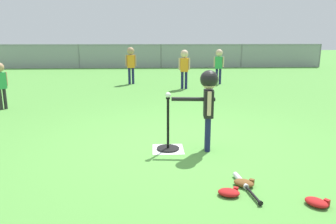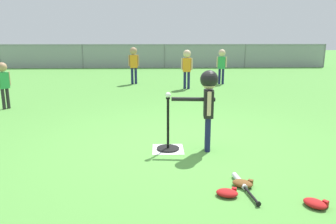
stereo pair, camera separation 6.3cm
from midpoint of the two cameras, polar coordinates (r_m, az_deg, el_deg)
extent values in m
plane|color=#51933D|center=(4.86, 2.20, -5.87)|extent=(60.00, 60.00, 0.00)
cube|color=white|center=(4.70, -0.39, -6.49)|extent=(0.44, 0.44, 0.01)
cylinder|color=black|center=(4.70, -0.39, -6.39)|extent=(0.32, 0.32, 0.03)
cylinder|color=black|center=(4.58, -0.39, -1.95)|extent=(0.04, 0.04, 0.73)
cylinder|color=black|center=(4.50, -0.40, 2.41)|extent=(0.06, 0.06, 0.02)
sphere|color=white|center=(4.50, -0.40, 3.00)|extent=(0.07, 0.07, 0.07)
cylinder|color=#191E4C|center=(4.58, 6.58, -3.97)|extent=(0.08, 0.08, 0.49)
cylinder|color=#191E4C|center=(4.68, 6.49, -3.57)|extent=(0.08, 0.08, 0.49)
cube|color=black|center=(4.52, 6.68, 1.47)|extent=(0.15, 0.23, 0.38)
cylinder|color=beige|center=(4.39, 6.81, 1.45)|extent=(0.05, 0.05, 0.32)
cylinder|color=beige|center=(4.65, 6.57, 2.14)|extent=(0.05, 0.05, 0.32)
sphere|color=beige|center=(4.47, 6.79, 5.34)|extent=(0.22, 0.22, 0.22)
sphere|color=black|center=(4.47, 6.80, 5.68)|extent=(0.25, 0.25, 0.25)
cylinder|color=black|center=(4.50, 4.03, 2.24)|extent=(0.60, 0.11, 0.06)
cylinder|color=#191E4C|center=(10.95, -6.29, 6.28)|extent=(0.08, 0.08, 0.54)
cylinder|color=#191E4C|center=(10.94, -6.91, 6.26)|extent=(0.08, 0.08, 0.54)
cube|color=orange|center=(10.90, -6.67, 8.76)|extent=(0.26, 0.18, 0.42)
cylinder|color=tan|center=(10.91, -5.88, 8.94)|extent=(0.06, 0.06, 0.36)
cylinder|color=tan|center=(10.89, -7.46, 8.89)|extent=(0.06, 0.06, 0.36)
sphere|color=tan|center=(10.88, -6.71, 10.54)|extent=(0.24, 0.24, 0.24)
cylinder|color=#191E4C|center=(9.89, 2.99, 5.54)|extent=(0.08, 0.08, 0.52)
cylinder|color=#191E4C|center=(9.90, 2.32, 5.55)|extent=(0.08, 0.08, 0.52)
cube|color=orange|center=(9.84, 2.68, 8.21)|extent=(0.25, 0.17, 0.40)
cylinder|color=beige|center=(9.83, 3.53, 8.36)|extent=(0.06, 0.06, 0.35)
cylinder|color=beige|center=(9.85, 1.84, 8.39)|extent=(0.06, 0.06, 0.35)
sphere|color=beige|center=(9.82, 2.70, 10.12)|extent=(0.23, 0.23, 0.23)
cylinder|color=#262626|center=(8.04, -26.75, 2.08)|extent=(0.07, 0.07, 0.45)
cylinder|color=#262626|center=(7.99, -27.39, 1.96)|extent=(0.07, 0.07, 0.45)
cube|color=green|center=(7.96, -27.38, 4.87)|extent=(0.22, 0.23, 0.35)
cylinder|color=tan|center=(8.01, -26.60, 5.18)|extent=(0.05, 0.05, 0.30)
cylinder|color=#191E4C|center=(10.99, 8.90, 6.15)|extent=(0.08, 0.08, 0.51)
cylinder|color=#191E4C|center=(11.00, 8.31, 6.18)|extent=(0.08, 0.08, 0.51)
cube|color=green|center=(10.95, 8.69, 8.50)|extent=(0.26, 0.20, 0.39)
cylinder|color=beige|center=(10.93, 9.44, 8.62)|extent=(0.06, 0.06, 0.34)
cylinder|color=beige|center=(10.96, 7.96, 8.68)|extent=(0.06, 0.06, 0.34)
sphere|color=beige|center=(10.93, 8.75, 10.18)|extent=(0.23, 0.23, 0.23)
cylinder|color=silver|center=(3.77, 12.07, -11.60)|extent=(0.10, 0.34, 0.06)
cylinder|color=black|center=(3.48, 14.12, -13.85)|extent=(0.07, 0.34, 0.03)
cylinder|color=black|center=(3.35, 15.29, -15.11)|extent=(0.05, 0.02, 0.05)
ellipsoid|color=#B21919|center=(3.53, 23.97, -14.20)|extent=(0.26, 0.27, 0.07)
cube|color=#B21919|center=(3.57, 25.48, -14.07)|extent=(0.06, 0.06, 0.06)
ellipsoid|color=brown|center=(3.70, 12.58, -12.00)|extent=(0.27, 0.26, 0.07)
cube|color=brown|center=(3.75, 13.92, -11.76)|extent=(0.06, 0.06, 0.06)
ellipsoid|color=#B21919|center=(3.47, 10.04, -13.67)|extent=(0.26, 0.22, 0.07)
cube|color=#B21919|center=(3.53, 11.22, -13.22)|extent=(0.06, 0.05, 0.06)
cylinder|color=slate|center=(16.67, -15.39, 9.35)|extent=(0.06, 0.06, 1.15)
cylinder|color=slate|center=(16.29, -1.33, 9.74)|extent=(0.06, 0.06, 1.15)
cylinder|color=slate|center=(16.87, 12.58, 9.55)|extent=(0.06, 0.06, 1.15)
cylinder|color=slate|center=(18.32, 24.90, 8.92)|extent=(0.06, 0.06, 1.15)
cube|color=gray|center=(16.26, -1.34, 11.56)|extent=(16.00, 0.03, 0.03)
cube|color=gray|center=(16.29, -1.33, 9.74)|extent=(16.00, 0.01, 1.15)
camera|label=1|loc=(0.03, -90.40, -0.09)|focal=34.94mm
camera|label=2|loc=(0.03, 89.60, 0.09)|focal=34.94mm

